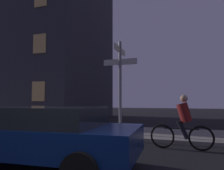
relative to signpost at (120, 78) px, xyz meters
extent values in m
cube|color=gray|center=(0.50, 0.73, -2.27)|extent=(40.00, 3.16, 0.14)
cylinder|color=gray|center=(0.00, 0.00, -0.35)|extent=(0.12, 0.12, 3.70)
cube|color=beige|center=(0.00, 0.00, 1.15)|extent=(0.03, 1.47, 0.24)
cube|color=white|center=(0.00, 0.00, 0.66)|extent=(1.40, 0.03, 0.24)
cube|color=navy|center=(-0.70, -4.35, -1.71)|extent=(4.67, 2.07, 0.55)
cube|color=#23282D|center=(-0.39, -4.33, -1.24)|extent=(2.36, 1.79, 0.40)
cylinder|color=black|center=(-2.26, -3.52, -2.02)|extent=(0.65, 0.25, 0.64)
cylinder|color=black|center=(0.75, -3.35, -2.02)|extent=(0.65, 0.25, 0.64)
torus|color=black|center=(1.77, -1.50, -1.98)|extent=(0.72, 0.09, 0.72)
torus|color=black|center=(2.87, -1.54, -1.98)|extent=(0.72, 0.09, 0.72)
cylinder|color=black|center=(2.32, -1.52, -1.73)|extent=(1.00, 0.08, 0.04)
cylinder|color=maroon|center=(2.42, -1.52, -1.26)|extent=(0.46, 0.34, 0.61)
sphere|color=tan|center=(2.42, -1.52, -0.84)|extent=(0.22, 0.22, 0.22)
cylinder|color=black|center=(2.37, -1.61, -1.76)|extent=(0.35, 0.13, 0.55)
cylinder|color=black|center=(2.37, -1.43, -1.76)|extent=(0.35, 0.13, 0.55)
cube|color=#383842|center=(-9.52, 7.20, 6.52)|extent=(10.71, 8.95, 17.71)
cube|color=#F2C672|center=(-5.95, 2.69, -0.34)|extent=(0.90, 0.06, 1.20)
cube|color=#F2C672|center=(-5.95, 2.69, 2.60)|extent=(0.90, 0.06, 1.20)
camera|label=1|loc=(2.43, -8.33, -0.90)|focal=34.73mm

